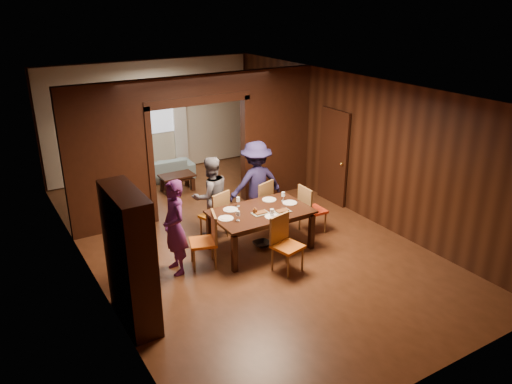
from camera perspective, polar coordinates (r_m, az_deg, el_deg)
floor at (r=9.69m, az=-2.07°, el=-5.21°), size 9.00×9.00×0.00m
ceiling at (r=8.77m, az=-2.33°, el=11.94°), size 5.50×9.00×0.02m
room_walls at (r=10.72m, az=-7.14°, el=5.97°), size 5.52×9.01×2.90m
person_purple at (r=8.32m, az=-9.28°, el=-4.02°), size 0.40×0.60×1.63m
person_grey at (r=9.55m, az=-5.18°, el=-0.52°), size 0.77×0.60×1.58m
person_navy at (r=9.96m, az=0.01°, el=1.00°), size 1.16×0.73×1.73m
sofa at (r=12.76m, az=-11.40°, el=2.49°), size 1.91×0.83×0.55m
serving_bowl at (r=9.03m, az=0.71°, el=-1.69°), size 0.32×0.32×0.08m
dining_table at (r=9.12m, az=0.53°, el=-4.34°), size 1.77×1.10×0.76m
coffee_table at (r=12.02m, az=-8.97°, el=1.07°), size 0.80×0.50×0.40m
chair_left at (r=8.56m, az=-6.09°, el=-5.54°), size 0.55×0.55×0.97m
chair_right at (r=9.78m, az=6.53°, el=-1.93°), size 0.45×0.45×0.97m
chair_far_l at (r=9.52m, az=-4.84°, el=-2.55°), size 0.56×0.56×0.97m
chair_far_r at (r=10.00m, az=0.24°, el=-1.23°), size 0.56×0.56×0.97m
chair_near at (r=8.39m, az=3.65°, el=-6.05°), size 0.53×0.53×0.97m
hutch at (r=7.14m, az=-14.20°, el=-7.35°), size 0.40×1.20×2.00m
door_right at (r=11.11m, az=8.83°, el=3.98°), size 0.06×0.90×2.10m
window_far at (r=12.99m, az=-11.93°, el=9.33°), size 1.20×0.03×1.30m
curtain_left at (r=12.83m, az=-14.87°, el=6.85°), size 0.35×0.06×2.40m
curtain_right at (r=13.31m, az=-8.67°, el=7.86°), size 0.35×0.06×2.40m
plate_left at (r=8.66m, az=-3.47°, el=-3.02°), size 0.27×0.27×0.01m
plate_far_l at (r=9.01m, az=-2.93°, el=-2.01°), size 0.27×0.27×0.01m
plate_far_r at (r=9.43m, az=1.51°, el=-0.87°), size 0.27×0.27×0.01m
plate_right at (r=9.30m, az=3.88°, el=-1.23°), size 0.27×0.27×0.01m
plate_near at (r=8.72m, az=1.89°, el=-2.82°), size 0.27×0.27×0.01m
platter_a at (r=8.83m, az=0.51°, el=-2.40°), size 0.30×0.20×0.04m
platter_b at (r=8.92m, az=3.01°, el=-2.18°), size 0.30×0.20×0.04m
wineglass_left at (r=8.54m, az=-2.07°, el=-2.75°), size 0.08×0.08×0.18m
wineglass_far at (r=9.12m, az=-2.07°, el=-1.12°), size 0.08×0.08×0.18m
wineglass_right at (r=9.36m, az=3.12°, el=-0.52°), size 0.08×0.08×0.18m
tumbler at (r=8.71m, az=1.84°, el=-2.39°), size 0.07×0.07×0.14m
condiment_jar at (r=8.82m, az=-0.11°, el=-2.17°), size 0.08×0.08×0.11m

